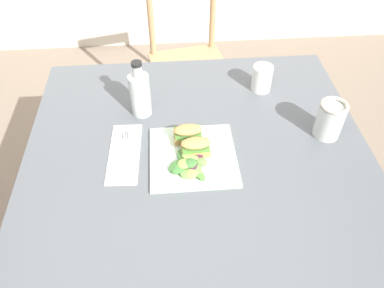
% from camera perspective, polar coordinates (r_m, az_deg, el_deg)
% --- Properties ---
extents(ground_plane, '(9.01, 9.01, 0.00)m').
position_cam_1_polar(ground_plane, '(1.82, -1.52, -17.53)').
color(ground_plane, '#7A6B5B').
extents(dining_table, '(1.10, 1.02, 0.74)m').
position_cam_1_polar(dining_table, '(1.31, 0.83, -4.31)').
color(dining_table, '#51565B').
rests_on(dining_table, ground).
extents(chair_wooden_far, '(0.46, 0.46, 0.87)m').
position_cam_1_polar(chair_wooden_far, '(2.14, -0.58, 12.05)').
color(chair_wooden_far, tan).
rests_on(chair_wooden_far, ground).
extents(plate_lunch, '(0.27, 0.27, 0.01)m').
position_cam_1_polar(plate_lunch, '(1.19, 0.15, -1.87)').
color(plate_lunch, beige).
rests_on(plate_lunch, dining_table).
extents(sandwich_half_front, '(0.09, 0.06, 0.06)m').
position_cam_1_polar(sandwich_half_front, '(1.17, 0.53, -0.36)').
color(sandwich_half_front, tan).
rests_on(sandwich_half_front, plate_lunch).
extents(sandwich_half_back, '(0.09, 0.06, 0.06)m').
position_cam_1_polar(sandwich_half_back, '(1.22, -0.63, 1.65)').
color(sandwich_half_back, tan).
rests_on(sandwich_half_back, plate_lunch).
extents(salad_mixed_greens, '(0.13, 0.14, 0.03)m').
position_cam_1_polar(salad_mixed_greens, '(1.15, -0.44, -3.05)').
color(salad_mixed_greens, '#3D7033').
rests_on(salad_mixed_greens, plate_lunch).
extents(napkin_folded, '(0.11, 0.26, 0.00)m').
position_cam_1_polar(napkin_folded, '(1.22, -10.08, -1.35)').
color(napkin_folded, white).
rests_on(napkin_folded, dining_table).
extents(fork_on_napkin, '(0.03, 0.19, 0.00)m').
position_cam_1_polar(fork_on_napkin, '(1.23, -10.07, -0.65)').
color(fork_on_napkin, silver).
rests_on(fork_on_napkin, napkin_folded).
extents(bottle_cold_brew, '(0.07, 0.07, 0.21)m').
position_cam_1_polar(bottle_cold_brew, '(1.32, -7.76, 7.15)').
color(bottle_cold_brew, black).
rests_on(bottle_cold_brew, dining_table).
extents(mason_jar_iced_tea, '(0.09, 0.09, 0.13)m').
position_cam_1_polar(mason_jar_iced_tea, '(1.31, 19.91, 3.27)').
color(mason_jar_iced_tea, '#995623').
rests_on(mason_jar_iced_tea, dining_table).
extents(cup_extra_side, '(0.07, 0.07, 0.10)m').
position_cam_1_polar(cup_extra_side, '(1.45, 10.44, 9.68)').
color(cup_extra_side, white).
rests_on(cup_extra_side, dining_table).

